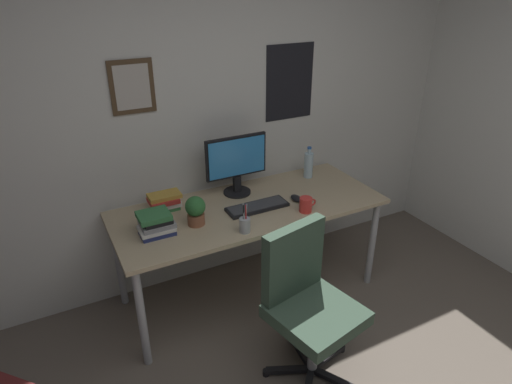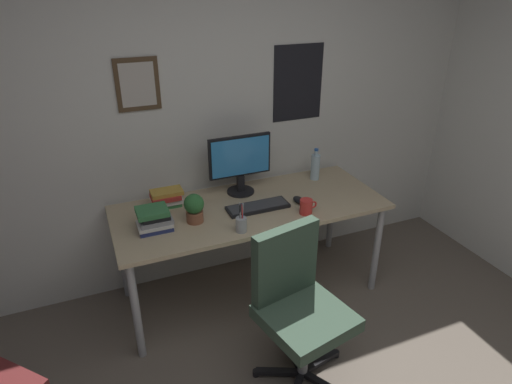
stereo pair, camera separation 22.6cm
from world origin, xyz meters
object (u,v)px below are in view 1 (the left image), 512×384
at_px(water_bottle, 309,165).
at_px(book_stack_right, 165,201).
at_px(coffee_mug_near, 306,205).
at_px(potted_plant, 195,210).
at_px(book_stack_left, 156,224).
at_px(keyboard, 257,207).
at_px(computer_mouse, 296,198).
at_px(office_chair, 307,298).
at_px(monitor, 236,163).
at_px(pen_cup, 245,224).

relative_size(water_bottle, book_stack_right, 1.16).
xyz_separation_m(coffee_mug_near, book_stack_right, (-0.83, 0.47, 0.01)).
bearing_deg(potted_plant, book_stack_left, 179.62).
height_order(keyboard, book_stack_right, book_stack_right).
bearing_deg(computer_mouse, potted_plant, 178.70).
height_order(water_bottle, book_stack_left, water_bottle).
relative_size(office_chair, potted_plant, 4.87).
distance_m(monitor, computer_mouse, 0.50).
distance_m(office_chair, book_stack_right, 1.16).
relative_size(computer_mouse, potted_plant, 0.56).
bearing_deg(coffee_mug_near, computer_mouse, 80.26).
distance_m(monitor, book_stack_right, 0.57).
xyz_separation_m(monitor, computer_mouse, (0.32, -0.31, -0.22)).
xyz_separation_m(office_chair, book_stack_right, (-0.50, 1.01, 0.28)).
bearing_deg(pen_cup, potted_plant, 135.68).
bearing_deg(pen_cup, book_stack_right, 124.11).
bearing_deg(book_stack_right, monitor, 0.14).
bearing_deg(keyboard, potted_plant, -179.05).
xyz_separation_m(monitor, keyboard, (0.02, -0.28, -0.23)).
xyz_separation_m(monitor, potted_plant, (-0.43, -0.29, -0.13)).
height_order(keyboard, book_stack_left, book_stack_left).
distance_m(office_chair, monitor, 1.11).
bearing_deg(book_stack_right, book_stack_left, -116.13).
bearing_deg(potted_plant, office_chair, -61.94).
distance_m(book_stack_left, book_stack_right, 0.32).
distance_m(pen_cup, book_stack_right, 0.63).
xyz_separation_m(keyboard, book_stack_right, (-0.56, 0.28, 0.05)).
bearing_deg(coffee_mug_near, potted_plant, 165.82).
xyz_separation_m(computer_mouse, potted_plant, (-0.75, 0.02, 0.09)).
height_order(office_chair, keyboard, office_chair).
xyz_separation_m(keyboard, computer_mouse, (0.30, -0.02, 0.01)).
relative_size(monitor, book_stack_left, 2.12).
height_order(office_chair, coffee_mug_near, office_chair).
height_order(monitor, potted_plant, monitor).
height_order(monitor, water_bottle, monitor).
xyz_separation_m(coffee_mug_near, potted_plant, (-0.72, 0.18, 0.05)).
bearing_deg(book_stack_right, pen_cup, -55.89).
bearing_deg(book_stack_left, potted_plant, -0.38).
relative_size(pen_cup, book_stack_left, 0.92).
height_order(office_chair, computer_mouse, office_chair).
distance_m(office_chair, book_stack_left, 1.01).
bearing_deg(keyboard, computer_mouse, -4.65).
relative_size(computer_mouse, water_bottle, 0.44).
bearing_deg(monitor, office_chair, -92.38).
relative_size(keyboard, coffee_mug_near, 3.47).
height_order(computer_mouse, water_bottle, water_bottle).
distance_m(office_chair, coffee_mug_near, 0.69).
bearing_deg(book_stack_left, pen_cup, -25.21).
xyz_separation_m(water_bottle, pen_cup, (-0.81, -0.52, -0.05)).
bearing_deg(keyboard, office_chair, -94.88).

